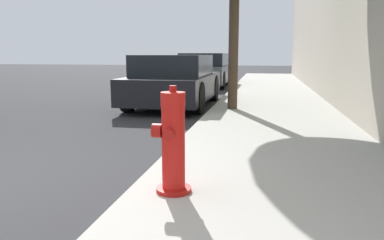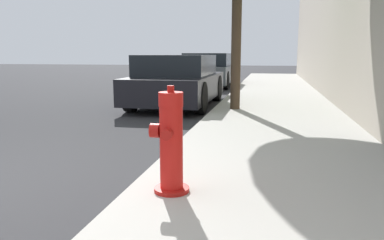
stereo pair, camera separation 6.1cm
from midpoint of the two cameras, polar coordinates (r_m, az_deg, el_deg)
sidewalk_slab at (r=2.94m, az=13.47°, el=-14.50°), size 2.60×40.00×0.14m
fire_hydrant at (r=3.08m, az=-3.50°, el=-3.64°), size 0.32×0.32×0.89m
parked_car_near at (r=9.27m, az=-2.82°, el=5.95°), size 1.78×3.89×1.25m
parked_car_mid at (r=14.91m, az=1.86°, el=7.58°), size 1.83×3.88×1.30m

